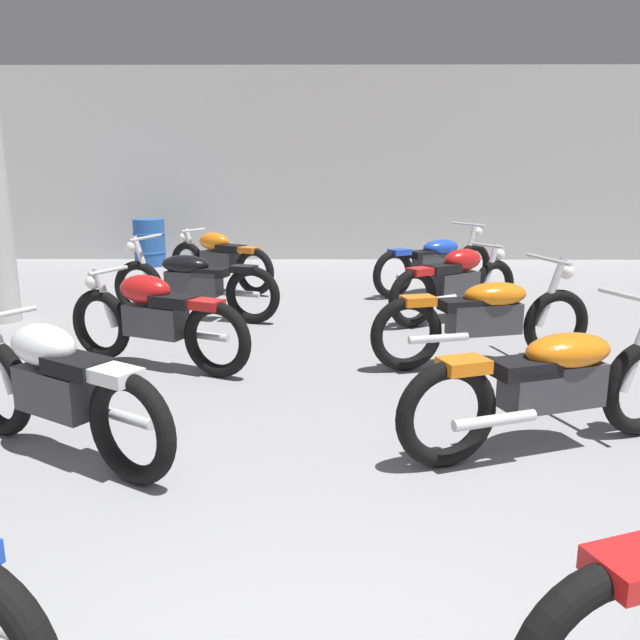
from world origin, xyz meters
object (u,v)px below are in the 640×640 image
motorcycle_right_row_1 (554,383)px  motorcycle_left_row_1 (57,387)px  motorcycle_right_row_2 (486,317)px  motorcycle_right_row_3 (456,282)px  motorcycle_left_row_4 (219,259)px  motorcycle_right_row_4 (436,262)px  oil_drum (150,243)px  motorcycle_left_row_2 (155,318)px  motorcycle_left_row_3 (193,282)px

motorcycle_right_row_1 → motorcycle_left_row_1: bearing=-177.7°
motorcycle_right_row_2 → motorcycle_right_row_3: bearing=87.4°
motorcycle_left_row_1 → motorcycle_right_row_2: 3.69m
motorcycle_right_row_1 → motorcycle_right_row_2: same height
motorcycle_left_row_1 → motorcycle_left_row_4: size_ratio=1.01×
motorcycle_right_row_4 → oil_drum: size_ratio=2.23×
motorcycle_right_row_2 → motorcycle_right_row_3: 1.77m
motorcycle_left_row_2 → motorcycle_left_row_4: (-0.02, 3.76, 0.00)m
motorcycle_right_row_2 → motorcycle_right_row_4: same height
motorcycle_right_row_3 → oil_drum: size_ratio=2.01×
motorcycle_left_row_4 → motorcycle_right_row_1: bearing=-61.4°
motorcycle_right_row_3 → motorcycle_left_row_1: bearing=-130.6°
motorcycle_left_row_2 → motorcycle_right_row_3: size_ratio=1.07×
motorcycle_right_row_3 → motorcycle_right_row_4: bearing=88.5°
motorcycle_right_row_1 → oil_drum: size_ratio=2.45×
motorcycle_left_row_3 → motorcycle_right_row_4: (3.16, 1.68, 0.00)m
motorcycle_right_row_3 → oil_drum: 6.40m
motorcycle_left_row_4 → motorcycle_right_row_4: size_ratio=0.90×
oil_drum → motorcycle_left_row_4: bearing=-55.2°
motorcycle_left_row_3 → oil_drum: 4.55m
motorcycle_right_row_1 → motorcycle_right_row_3: (0.09, 3.61, 0.01)m
motorcycle_right_row_4 → oil_drum: 5.44m
motorcycle_right_row_1 → motorcycle_right_row_4: same height
motorcycle_left_row_1 → motorcycle_right_row_3: 4.92m
oil_drum → motorcycle_right_row_3: bearing=-42.0°
oil_drum → motorcycle_right_row_1: bearing=-59.4°
motorcycle_left_row_1 → motorcycle_right_row_2: (3.12, 1.96, -0.01)m
motorcycle_right_row_2 → motorcycle_left_row_2: bearing=-178.0°
motorcycle_left_row_2 → motorcycle_right_row_2: (2.99, 0.11, -0.01)m
motorcycle_right_row_3 → oil_drum: motorcycle_right_row_3 is taller
motorcycle_left_row_4 → motorcycle_right_row_3: (3.09, -1.89, 0.00)m
motorcycle_right_row_2 → oil_drum: 7.65m
motorcycle_left_row_3 → motorcycle_left_row_4: 1.85m
motorcycle_left_row_2 → motorcycle_right_row_4: size_ratio=0.97×
motorcycle_left_row_1 → motorcycle_right_row_4: bearing=59.2°
motorcycle_left_row_4 → motorcycle_right_row_3: bearing=-31.4°
motorcycle_left_row_2 → motorcycle_right_row_1: motorcycle_right_row_1 is taller
motorcycle_right_row_4 → motorcycle_left_row_4: bearing=176.8°
motorcycle_left_row_2 → motorcycle_right_row_1: bearing=-30.2°
motorcycle_left_row_2 → motorcycle_right_row_3: bearing=31.4°
motorcycle_left_row_2 → oil_drum: 6.38m
motorcycle_left_row_4 → motorcycle_right_row_2: size_ratio=0.80×
motorcycle_left_row_3 → oil_drum: (-1.64, 4.24, -0.03)m
motorcycle_left_row_3 → motorcycle_right_row_3: (3.11, -0.04, 0.01)m
motorcycle_right_row_4 → motorcycle_left_row_2: bearing=-130.9°
motorcycle_left_row_2 → motorcycle_right_row_1: 3.45m
motorcycle_right_row_2 → oil_drum: (-4.67, 6.05, -0.03)m
motorcycle_left_row_2 → motorcycle_right_row_4: (3.11, 3.59, -0.01)m
motorcycle_right_row_3 → motorcycle_left_row_4: bearing=148.6°
motorcycle_left_row_1 → motorcycle_left_row_3: motorcycle_left_row_3 is taller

